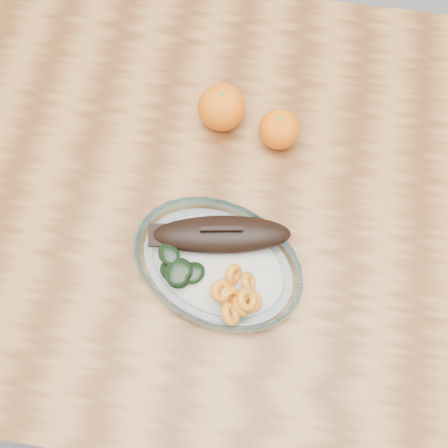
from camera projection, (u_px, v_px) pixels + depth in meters
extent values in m
plane|color=slate|center=(219.00, 303.00, 1.57)|extent=(3.00, 3.00, 0.00)
cube|color=brown|center=(215.00, 195.00, 0.89)|extent=(1.20, 0.80, 0.04)
cylinder|color=brown|center=(24.00, 103.00, 1.39)|extent=(0.06, 0.06, 0.71)
ellipsoid|color=white|center=(218.00, 265.00, 0.82)|extent=(0.54, 0.45, 0.01)
torus|color=#89CDD4|center=(218.00, 263.00, 0.81)|extent=(0.58, 0.58, 0.03)
ellipsoid|color=white|center=(218.00, 262.00, 0.80)|extent=(0.48, 0.40, 0.02)
ellipsoid|color=black|center=(221.00, 231.00, 0.79)|extent=(0.21, 0.09, 0.03)
ellipsoid|color=black|center=(221.00, 232.00, 0.80)|extent=(0.18, 0.07, 0.02)
cube|color=black|center=(160.00, 231.00, 0.79)|extent=(0.04, 0.04, 0.01)
cube|color=black|center=(221.00, 227.00, 0.78)|extent=(0.06, 0.02, 0.02)
torus|color=#BC510D|center=(234.00, 272.00, 0.78)|extent=(0.03, 0.05, 0.04)
torus|color=#BC510D|center=(241.00, 304.00, 0.76)|extent=(0.03, 0.04, 0.04)
torus|color=#BC510D|center=(227.00, 292.00, 0.76)|extent=(0.04, 0.05, 0.04)
torus|color=#BC510D|center=(251.00, 299.00, 0.76)|extent=(0.04, 0.04, 0.03)
torus|color=#BC510D|center=(249.00, 279.00, 0.77)|extent=(0.04, 0.05, 0.04)
torus|color=#BC510D|center=(231.00, 296.00, 0.76)|extent=(0.04, 0.04, 0.03)
torus|color=#BC510D|center=(231.00, 311.00, 0.74)|extent=(0.04, 0.04, 0.04)
torus|color=#BC510D|center=(247.00, 297.00, 0.75)|extent=(0.04, 0.05, 0.04)
torus|color=#BC510D|center=(221.00, 288.00, 0.75)|extent=(0.04, 0.05, 0.04)
ellipsoid|color=black|center=(192.00, 270.00, 0.78)|extent=(0.05, 0.05, 0.01)
ellipsoid|color=black|center=(176.00, 267.00, 0.78)|extent=(0.04, 0.05, 0.01)
ellipsoid|color=black|center=(178.00, 273.00, 0.78)|extent=(0.05, 0.05, 0.01)
ellipsoid|color=black|center=(170.00, 268.00, 0.78)|extent=(0.05, 0.04, 0.01)
ellipsoid|color=black|center=(176.00, 270.00, 0.77)|extent=(0.04, 0.04, 0.01)
ellipsoid|color=black|center=(178.00, 267.00, 0.77)|extent=(0.05, 0.05, 0.01)
ellipsoid|color=black|center=(168.00, 250.00, 0.78)|extent=(0.05, 0.05, 0.01)
sphere|color=#E75404|center=(222.00, 107.00, 0.88)|extent=(0.08, 0.08, 0.08)
sphere|color=#E75404|center=(279.00, 129.00, 0.87)|extent=(0.06, 0.06, 0.06)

